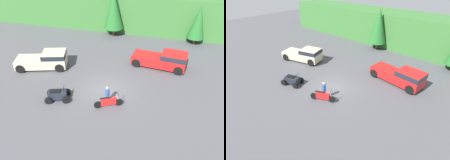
% 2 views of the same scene
% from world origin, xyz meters
% --- Properties ---
extents(ground_plane, '(80.00, 80.00, 0.00)m').
position_xyz_m(ground_plane, '(0.00, 0.00, 0.00)').
color(ground_plane, '#4C4C51').
extents(hillside_backdrop, '(44.00, 6.00, 4.95)m').
position_xyz_m(hillside_backdrop, '(0.00, 16.00, 2.48)').
color(hillside_backdrop, '#387033').
rests_on(hillside_backdrop, ground_plane).
extents(tree_left, '(2.57, 2.57, 5.85)m').
position_xyz_m(tree_left, '(-2.43, 12.33, 3.44)').
color(tree_left, brown).
rests_on(tree_left, ground_plane).
extents(pickup_truck_red, '(5.66, 2.68, 1.77)m').
position_xyz_m(pickup_truck_red, '(4.66, 5.40, 0.95)').
color(pickup_truck_red, red).
rests_on(pickup_truck_red, ground_plane).
extents(pickup_truck_second, '(5.43, 3.42, 1.77)m').
position_xyz_m(pickup_truck_second, '(-7.03, 2.29, 0.94)').
color(pickup_truck_second, beige).
rests_on(pickup_truck_second, ground_plane).
extents(dirt_bike, '(2.16, 1.18, 1.17)m').
position_xyz_m(dirt_bike, '(0.80, -2.03, 0.49)').
color(dirt_bike, black).
rests_on(dirt_bike, ground_plane).
extents(quad_atv, '(2.33, 1.86, 1.18)m').
position_xyz_m(quad_atv, '(-3.57, -2.18, 0.46)').
color(quad_atv, black).
rests_on(quad_atv, ground_plane).
extents(rider_person, '(0.47, 0.47, 1.68)m').
position_xyz_m(rider_person, '(0.60, -1.63, 0.91)').
color(rider_person, brown).
rests_on(rider_person, ground_plane).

